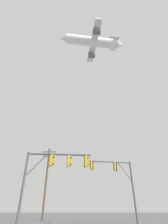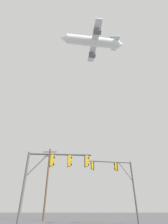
{
  "view_description": "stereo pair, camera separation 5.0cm",
  "coord_description": "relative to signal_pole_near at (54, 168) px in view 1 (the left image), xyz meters",
  "views": [
    {
      "loc": [
        -0.67,
        -5.36,
        1.47
      ],
      "look_at": [
        -0.78,
        18.89,
        15.44
      ],
      "focal_mm": 26.97,
      "sensor_mm": 36.0,
      "label": 1
    },
    {
      "loc": [
        -0.62,
        -5.36,
        1.47
      ],
      "look_at": [
        -0.78,
        18.89,
        15.44
      ],
      "focal_mm": 26.97,
      "sensor_mm": 36.0,
      "label": 2
    }
  ],
  "objects": [
    {
      "name": "utility_pole",
      "position": [
        -3.27,
        13.44,
        1.04
      ],
      "size": [
        2.2,
        0.28,
        10.22
      ],
      "color": "brown",
      "rests_on": "ground"
    },
    {
      "name": "airplane",
      "position": [
        5.49,
        25.16,
        48.82
      ],
      "size": [
        23.03,
        17.79,
        6.27
      ],
      "color": "white"
    },
    {
      "name": "signal_pole_far",
      "position": [
        6.58,
        7.06,
        0.58
      ],
      "size": [
        5.4,
        1.21,
        6.66
      ],
      "color": "#4C4C51",
      "rests_on": "ground"
    },
    {
      "name": "signal_pole_near",
      "position": [
        0.0,
        0.0,
        0.0
      ],
      "size": [
        5.4,
        0.75,
        5.66
      ],
      "color": "#4C4C51",
      "rests_on": "ground"
    }
  ]
}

